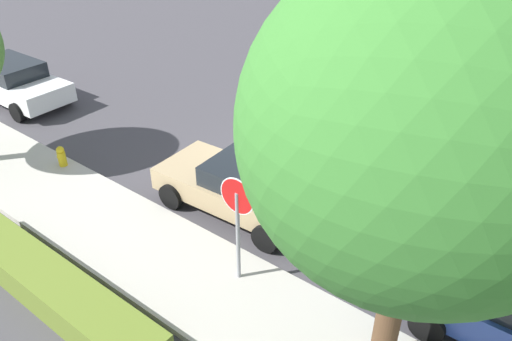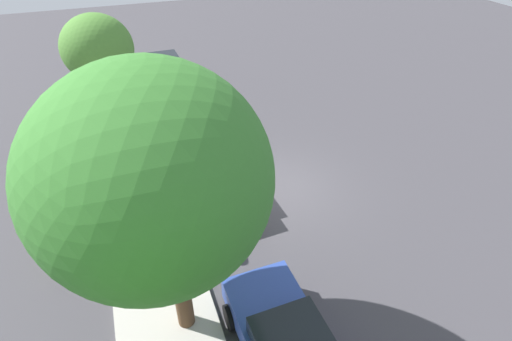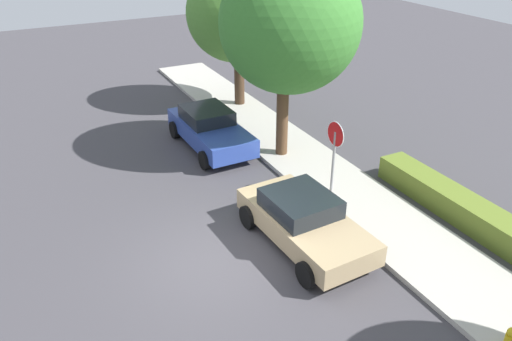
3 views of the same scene
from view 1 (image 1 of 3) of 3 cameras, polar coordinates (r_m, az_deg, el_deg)
ground_plane at (r=13.44m, az=5.42°, el=-0.50°), size 60.00×60.00×0.00m
sidewalk_curb at (r=10.53m, az=-8.87°, el=-10.95°), size 32.00×2.42×0.14m
stop_sign at (r=9.15m, az=-2.13°, el=-5.02°), size 0.75×0.08×2.45m
parked_car_tan at (r=11.72m, az=-1.76°, el=-1.73°), size 4.11×2.15×1.33m
parked_car_white at (r=19.33m, az=-26.04°, el=9.20°), size 4.54×2.06×1.42m
street_tree_far at (r=6.16m, az=18.49°, el=4.55°), size 4.44×4.44×6.68m
fire_hydrant at (r=14.41m, az=-21.30°, el=1.32°), size 0.30×0.22×0.72m
front_yard_hedge at (r=10.40m, az=-22.52°, el=-12.10°), size 5.80×0.88×0.71m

